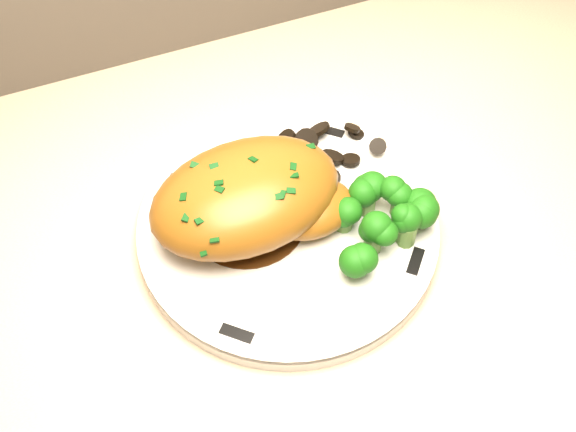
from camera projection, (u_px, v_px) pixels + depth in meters
name	position (u px, v px, depth m)	size (l,w,h in m)	color
plate	(288.00, 228.00, 0.63)	(0.26, 0.26, 0.02)	silver
rim_accent_0	(330.00, 131.00, 0.69)	(0.03, 0.01, 0.00)	black
rim_accent_1	(170.00, 186.00, 0.65)	(0.03, 0.01, 0.00)	black
rim_accent_2	(237.00, 334.00, 0.56)	(0.03, 0.01, 0.00)	black
rim_accent_3	(416.00, 261.00, 0.60)	(0.03, 0.01, 0.00)	black
gravy_pool	(247.00, 219.00, 0.62)	(0.10, 0.10, 0.00)	#381D0A
chicken_breast	(253.00, 198.00, 0.60)	(0.18, 0.12, 0.06)	brown
mushroom_pile	(327.00, 161.00, 0.66)	(0.09, 0.07, 0.03)	black
broccoli_florets	(383.00, 219.00, 0.60)	(0.10, 0.07, 0.04)	#507732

